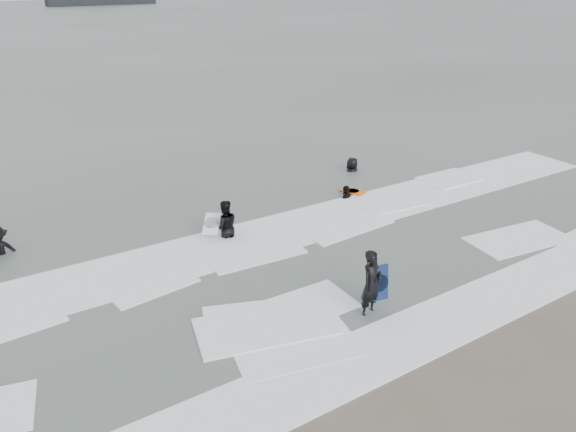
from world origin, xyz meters
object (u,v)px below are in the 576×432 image
surfer_centre (369,315)px  surfer_right_far (352,172)px  surfer_wading (226,237)px  surfer_breaker (0,257)px  surfer_right_near (346,199)px

surfer_centre → surfer_right_far: surfer_centre is taller
surfer_wading → surfer_breaker: bearing=-7.4°
surfer_wading → surfer_breaker: size_ratio=0.99×
surfer_right_near → surfer_breaker: bearing=-32.5°
surfer_wading → surfer_right_near: 5.50m
surfer_breaker → surfer_right_far: bearing=-1.6°
surfer_breaker → surfer_right_near: (11.97, -1.88, 0.00)m
surfer_wading → surfer_centre: bearing=114.2°
surfer_centre → surfer_right_near: surfer_centre is taller
surfer_wading → surfer_right_far: bearing=-145.5°
surfer_breaker → surfer_centre: bearing=-51.4°
surfer_right_near → surfer_right_far: (2.09, 2.33, 0.00)m
surfer_breaker → surfer_right_near: 12.12m
surfer_centre → surfer_right_near: bearing=41.1°
surfer_centre → surfer_breaker: (-7.65, 8.49, 0.00)m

